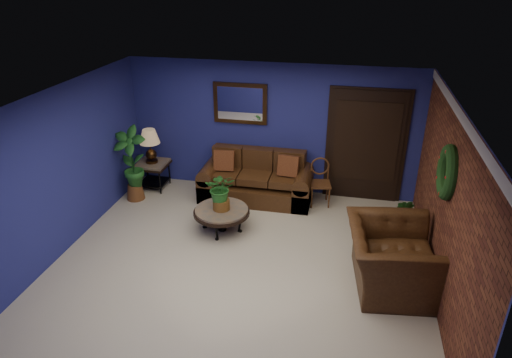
% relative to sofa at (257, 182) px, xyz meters
% --- Properties ---
extents(floor, '(5.50, 5.50, 0.00)m').
position_rel_sofa_xyz_m(floor, '(0.20, -2.08, -0.31)').
color(floor, '#BCB09C').
rests_on(floor, ground).
extents(wall_back, '(5.50, 0.04, 2.50)m').
position_rel_sofa_xyz_m(wall_back, '(0.20, 0.42, 0.94)').
color(wall_back, navy).
rests_on(wall_back, ground).
extents(wall_left, '(0.04, 5.00, 2.50)m').
position_rel_sofa_xyz_m(wall_left, '(-2.55, -2.08, 0.94)').
color(wall_left, navy).
rests_on(wall_left, ground).
extents(wall_right_brick, '(0.04, 5.00, 2.50)m').
position_rel_sofa_xyz_m(wall_right_brick, '(2.95, -2.08, 0.94)').
color(wall_right_brick, brown).
rests_on(wall_right_brick, ground).
extents(ceiling, '(5.50, 5.00, 0.02)m').
position_rel_sofa_xyz_m(ceiling, '(0.20, -2.08, 2.19)').
color(ceiling, white).
rests_on(ceiling, wall_back).
extents(crown_molding, '(0.03, 5.00, 0.14)m').
position_rel_sofa_xyz_m(crown_molding, '(2.92, -2.08, 2.12)').
color(crown_molding, white).
rests_on(crown_molding, wall_right_brick).
extents(wall_mirror, '(1.02, 0.06, 0.77)m').
position_rel_sofa_xyz_m(wall_mirror, '(-0.40, 0.38, 1.41)').
color(wall_mirror, '#3F2510').
rests_on(wall_mirror, wall_back).
extents(closet_door, '(1.44, 0.06, 2.18)m').
position_rel_sofa_xyz_m(closet_door, '(1.95, 0.39, 0.74)').
color(closet_door, black).
rests_on(closet_door, wall_back).
extents(wreath, '(0.16, 0.72, 0.72)m').
position_rel_sofa_xyz_m(wreath, '(2.89, -2.03, 1.39)').
color(wreath, black).
rests_on(wreath, wall_right_brick).
extents(sofa, '(2.08, 0.90, 0.94)m').
position_rel_sofa_xyz_m(sofa, '(0.00, 0.00, 0.00)').
color(sofa, '#432913').
rests_on(sofa, ground).
extents(coffee_table, '(0.93, 0.93, 0.40)m').
position_rel_sofa_xyz_m(coffee_table, '(-0.32, -1.30, 0.04)').
color(coffee_table, '#55504A').
rests_on(coffee_table, ground).
extents(end_table, '(0.60, 0.60, 0.55)m').
position_rel_sofa_xyz_m(end_table, '(-2.10, -0.03, 0.11)').
color(end_table, '#55504A').
rests_on(end_table, ground).
extents(table_lamp, '(0.39, 0.39, 0.65)m').
position_rel_sofa_xyz_m(table_lamp, '(-2.10, -0.03, 0.66)').
color(table_lamp, '#3F2510').
rests_on(table_lamp, end_table).
extents(side_chair, '(0.44, 0.44, 0.87)m').
position_rel_sofa_xyz_m(side_chair, '(1.19, 0.03, 0.18)').
color(side_chair, '#572F18').
rests_on(side_chair, ground).
extents(armchair, '(1.33, 1.48, 0.88)m').
position_rel_sofa_xyz_m(armchair, '(2.35, -2.21, 0.13)').
color(armchair, '#432913').
rests_on(armchair, ground).
extents(coffee_plant, '(0.56, 0.51, 0.66)m').
position_rel_sofa_xyz_m(coffee_plant, '(-0.32, -1.30, 0.45)').
color(coffee_plant, brown).
rests_on(coffee_plant, coffee_table).
extents(floor_plant, '(0.43, 0.38, 0.80)m').
position_rel_sofa_xyz_m(floor_plant, '(2.55, -1.05, 0.10)').
color(floor_plant, brown).
rests_on(floor_plant, ground).
extents(tall_plant, '(0.65, 0.47, 1.43)m').
position_rel_sofa_xyz_m(tall_plant, '(-2.25, -0.55, 0.46)').
color(tall_plant, brown).
rests_on(tall_plant, ground).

